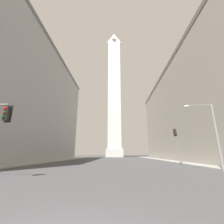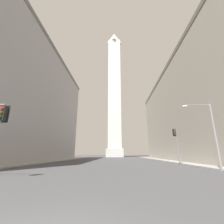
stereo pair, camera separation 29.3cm
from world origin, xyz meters
The scene contains 6 objects.
sidewalk_left centered at (-14.65, 28.39, 0.07)m, with size 5.00×94.64×0.15m, color gray.
sidewalk_right centered at (14.65, 28.39, 0.07)m, with size 5.00×94.64×0.15m, color gray.
building_right centered at (24.68, 33.51, 12.18)m, with size 20.47×58.16×24.34m.
obelisk centered at (0.00, 78.87, 38.18)m, with size 8.93×8.93×78.54m.
traffic_light_mid_right centered at (11.90, 24.38, 4.02)m, with size 0.77×0.51×6.10m.
street_lamp centered at (11.49, 13.74, 4.54)m, with size 3.26×0.36×7.23m.
Camera 1 is at (1.13, -2.97, 1.72)m, focal length 24.00 mm.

